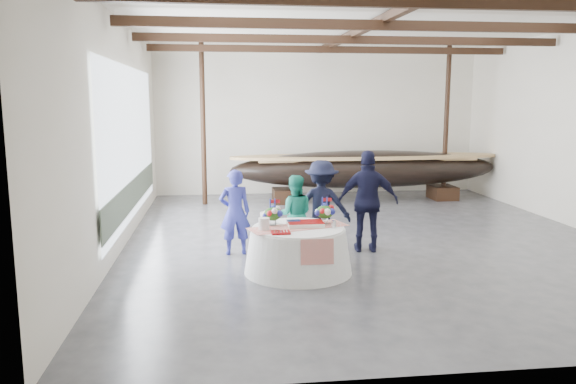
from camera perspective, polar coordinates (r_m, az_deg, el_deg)
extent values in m
cube|color=#3D3D42|center=(12.11, 7.94, -4.61)|extent=(10.00, 12.00, 0.01)
cube|color=silver|center=(17.63, 3.06, 7.20)|extent=(10.00, 0.02, 4.50)
cube|color=silver|center=(6.20, 22.80, 2.66)|extent=(10.00, 0.02, 4.50)
cube|color=silver|center=(11.53, -16.70, 5.72)|extent=(0.02, 12.00, 4.50)
cube|color=white|center=(11.87, 8.45, 16.99)|extent=(10.00, 12.00, 0.01)
cube|color=black|center=(8.54, 14.97, 18.16)|extent=(9.80, 0.12, 0.18)
cube|color=black|center=(10.88, 9.87, 16.34)|extent=(9.80, 0.12, 0.18)
cube|color=black|center=(13.28, 6.64, 15.11)|extent=(9.80, 0.12, 0.18)
cube|color=black|center=(15.71, 4.43, 14.23)|extent=(9.80, 0.12, 0.18)
cube|color=black|center=(11.85, 8.43, 16.42)|extent=(0.15, 11.76, 0.15)
cylinder|color=black|center=(15.74, -8.62, 6.86)|extent=(0.14, 0.14, 4.50)
cylinder|color=black|center=(17.05, 15.78, 6.79)|extent=(0.14, 0.14, 4.50)
cube|color=silver|center=(12.52, -15.66, 4.87)|extent=(0.02, 7.00, 3.20)
cube|color=#596654|center=(12.64, -15.40, -0.10)|extent=(0.02, 7.00, 0.60)
cube|color=black|center=(16.06, -0.29, -0.37)|extent=(0.69, 0.88, 0.39)
cube|color=black|center=(17.24, 15.41, -0.03)|extent=(0.69, 0.88, 0.39)
ellipsoid|color=black|center=(16.39, 7.90, 2.34)|extent=(7.84, 1.57, 1.08)
cube|color=#9E7A4C|center=(16.36, 7.92, 3.36)|extent=(6.27, 1.03, 0.06)
cone|color=silver|center=(9.55, 1.03, -5.96)|extent=(1.83, 1.83, 0.75)
cylinder|color=silver|center=(9.46, 1.04, -3.69)|extent=(1.55, 1.55, 0.04)
cube|color=red|center=(9.45, 1.04, -3.56)|extent=(1.78, 1.04, 0.01)
cube|color=white|center=(9.51, 1.77, -3.28)|extent=(0.60, 0.40, 0.07)
cylinder|color=white|center=(9.22, -2.46, -3.27)|extent=(0.18, 0.18, 0.20)
cylinder|color=white|center=(9.68, -2.32, -2.66)|extent=(0.18, 0.18, 0.20)
cube|color=maroon|center=(9.00, -0.75, -4.13)|extent=(0.30, 0.24, 0.03)
cone|color=silver|center=(9.42, 4.67, -3.27)|extent=(0.09, 0.09, 0.12)
imported|color=navy|center=(10.61, -5.42, -2.04)|extent=(0.63, 0.45, 1.62)
imported|color=#1B8E75|center=(10.65, 0.64, -2.29)|extent=(0.79, 0.65, 1.50)
imported|color=black|center=(10.90, 3.42, -1.36)|extent=(1.26, 0.92, 1.76)
imported|color=black|center=(10.84, 8.14, -0.95)|extent=(1.21, 0.65, 1.96)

